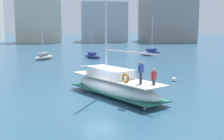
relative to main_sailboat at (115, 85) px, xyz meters
name	(u,v)px	position (x,y,z in m)	size (l,w,h in m)	color
ground_plane	(101,99)	(-1.16, -0.78, -0.90)	(400.00, 400.00, 0.00)	#284C66
main_sailboat	(115,85)	(0.00, 0.00, 0.00)	(6.88, 9.51, 11.64)	white
moored_sloop_near	(151,52)	(11.27, 31.92, -0.35)	(5.14, 3.88, 6.93)	navy
moored_sloop_far	(93,56)	(0.05, 27.76, -0.46)	(3.24, 3.58, 5.03)	navy
moored_catamaran	(44,56)	(-7.97, 26.71, -0.37)	(3.41, 4.21, 7.76)	#B7B2A8
seagull	(148,106)	(1.59, -4.19, -0.60)	(0.82, 1.03, 0.17)	silver
mooring_buoy	(174,80)	(6.75, 5.56, -0.74)	(0.53, 0.53, 0.86)	silver
waterfront_buildings	(64,10)	(-6.15, 82.37, 10.14)	(83.41, 19.30, 26.96)	silver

